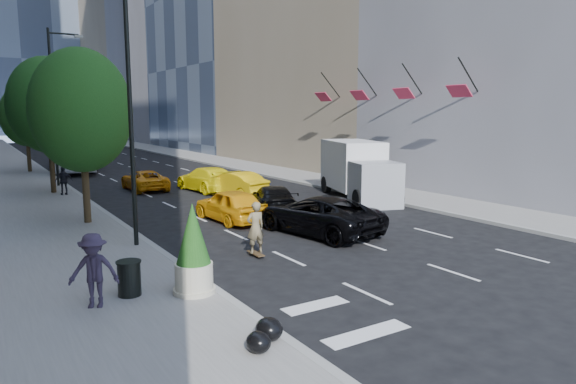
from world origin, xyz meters
TOP-DOWN VIEW (x-y plane):
  - ground at (0.00, 0.00)m, footprint 160.00×160.00m
  - sidewalk_left at (-9.00, 30.00)m, footprint 6.00×120.00m
  - sidewalk_right at (10.00, 30.00)m, footprint 4.00×120.00m
  - tower_right_far at (22.00, 98.00)m, footprint 20.00×24.00m
  - lamp_near at (-6.32, 4.00)m, footprint 2.13×0.22m
  - lamp_far at (-6.32, 22.00)m, footprint 2.13×0.22m
  - tree_near at (-7.20, 9.00)m, footprint 4.20×4.20m
  - tree_mid at (-7.20, 19.00)m, footprint 4.50×4.50m
  - tree_far at (-7.20, 32.00)m, footprint 3.90×3.90m
  - traffic_signal at (-6.40, 40.00)m, footprint 2.48×0.53m
  - facade_flags at (10.64, 10.00)m, footprint 1.85×13.30m
  - skateboarder at (-3.31, 0.82)m, footprint 0.66×0.44m
  - black_sedan_lincoln at (0.50, 2.46)m, footprint 3.55×5.99m
  - black_sedan_mercedes at (1.20, 7.31)m, footprint 3.39×4.98m
  - taxi_a at (-1.51, 6.50)m, footprint 2.04×4.50m
  - taxi_b at (1.79, 12.75)m, footprint 2.63×4.69m
  - taxi_c at (-2.00, 18.00)m, footprint 2.12×4.56m
  - taxi_d at (1.20, 15.50)m, footprint 2.60×5.43m
  - city_bus at (-3.20, 32.71)m, footprint 5.63×12.57m
  - box_truck at (7.30, 8.15)m, footprint 4.52×7.24m
  - pedestrian_b at (-6.80, 17.64)m, footprint 0.99×0.47m
  - pedestrian_c at (-9.06, -1.49)m, footprint 1.38×1.14m
  - trash_can at (-8.12, -1.11)m, footprint 0.59×0.59m
  - planter_shrub at (-6.60, -1.81)m, footprint 1.01×1.01m
  - garbage_bags at (-6.56, -5.53)m, footprint 0.99×0.95m

SIDE VIEW (x-z plane):
  - ground at x=0.00m, z-range 0.00..0.00m
  - sidewalk_left at x=-9.00m, z-range 0.00..0.15m
  - sidewalk_right at x=10.00m, z-range 0.00..0.15m
  - garbage_bags at x=-6.56m, z-range 0.14..0.63m
  - trash_can at x=-8.12m, z-range 0.15..1.04m
  - taxi_c at x=-2.00m, z-range 0.00..1.27m
  - black_sedan_mercedes at x=1.20m, z-range 0.00..1.34m
  - taxi_b at x=1.79m, z-range 0.00..1.46m
  - taxi_a at x=-1.51m, z-range 0.00..1.50m
  - taxi_d at x=1.20m, z-range 0.00..1.53m
  - black_sedan_lincoln at x=0.50m, z-range 0.00..1.56m
  - skateboarder at x=-3.31m, z-range 0.00..1.78m
  - pedestrian_b at x=-6.80m, z-range 0.15..1.80m
  - pedestrian_c at x=-9.06m, z-range 0.15..2.01m
  - planter_shrub at x=-6.60m, z-range 0.09..2.51m
  - box_truck at x=7.30m, z-range 0.03..3.29m
  - city_bus at x=-3.20m, z-range 0.00..3.41m
  - traffic_signal at x=-6.40m, z-range 1.63..6.83m
  - tree_far at x=-7.20m, z-range 1.16..8.09m
  - tree_near at x=-7.20m, z-range 1.24..8.70m
  - tree_mid at x=-7.20m, z-range 1.32..9.31m
  - lamp_near at x=-6.32m, z-range 0.81..10.81m
  - lamp_far at x=-6.32m, z-range 0.81..10.81m
  - facade_flags at x=10.64m, z-range 5.16..7.21m
  - tower_right_far at x=22.00m, z-range 0.00..50.00m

